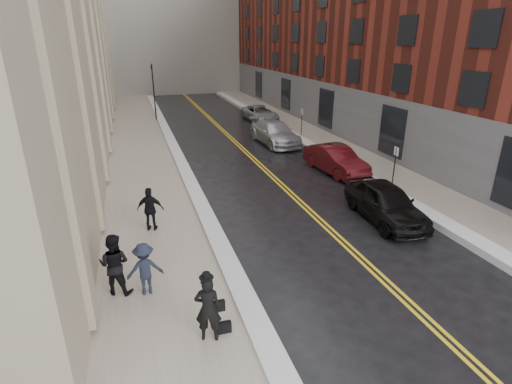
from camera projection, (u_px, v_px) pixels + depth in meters
ground at (325, 307)px, 11.80m from camera, size 160.00×160.00×0.00m
sidewalk_left at (143, 164)px, 24.74m from camera, size 4.00×64.00×0.15m
sidewalk_right at (338, 148)px, 28.50m from camera, size 3.00×64.00×0.15m
lane_stripe_a at (249, 156)px, 26.68m from camera, size 0.12×64.00×0.01m
lane_stripe_b at (252, 156)px, 26.75m from camera, size 0.12×64.00×0.01m
snow_ridge_left at (180, 160)px, 25.36m from camera, size 0.70×60.80×0.26m
snow_ridge_right at (314, 149)px, 27.96m from camera, size 0.85×60.80×0.30m
building_right at (395, 17)px, 33.85m from camera, size 14.00×50.00×18.00m
traffic_signal at (154, 88)px, 36.61m from camera, size 0.18×0.15×5.20m
parking_sign_near at (395, 163)px, 20.62m from camera, size 0.06×0.35×2.23m
parking_sign_far at (302, 120)px, 31.28m from camera, size 0.06×0.35×2.23m
car_black at (385, 202)px, 17.18m from camera, size 2.24×4.93×1.64m
car_maroon at (335, 160)px, 23.23m from camera, size 2.20×4.93×1.57m
car_silver_near at (275, 133)px, 29.59m from camera, size 2.72×5.83×1.65m
car_silver_far at (260, 113)px, 37.59m from camera, size 2.62×5.25×1.43m
pedestrian_main at (208, 309)px, 10.05m from camera, size 0.77×0.62×1.85m
pedestrian_a at (114, 264)px, 11.93m from camera, size 1.16×1.05×1.95m
pedestrian_b at (145, 269)px, 11.96m from camera, size 1.09×0.65×1.67m
pedestrian_c at (150, 209)px, 15.91m from camera, size 1.14×0.72×1.81m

